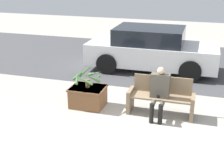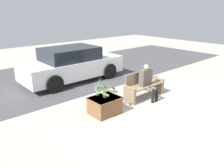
# 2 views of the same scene
# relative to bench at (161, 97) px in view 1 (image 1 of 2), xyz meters

# --- Properties ---
(ground_plane) EXTENTS (30.00, 30.00, 0.00)m
(ground_plane) POSITION_rel_bench_xyz_m (-0.24, -0.92, -0.43)
(ground_plane) COLOR #9E998E
(road_surface) EXTENTS (20.00, 6.00, 0.01)m
(road_surface) POSITION_rel_bench_xyz_m (-0.24, 4.47, -0.43)
(road_surface) COLOR #424244
(road_surface) RESTS_ON ground_plane
(bench) EXTENTS (1.61, 0.52, 0.92)m
(bench) POSITION_rel_bench_xyz_m (0.00, 0.00, 0.00)
(bench) COLOR #7A664C
(bench) RESTS_ON ground_plane
(person_seated) EXTENTS (0.45, 0.62, 1.24)m
(person_seated) POSITION_rel_bench_xyz_m (-0.03, -0.18, 0.26)
(person_seated) COLOR #4C473D
(person_seated) RESTS_ON ground_plane
(planter_box) EXTENTS (0.89, 0.74, 0.53)m
(planter_box) POSITION_rel_bench_xyz_m (-1.88, -0.10, -0.15)
(planter_box) COLOR brown
(planter_box) RESTS_ON ground_plane
(potted_plant) EXTENTS (0.78, 0.77, 0.62)m
(potted_plant) POSITION_rel_bench_xyz_m (-1.89, -0.10, 0.39)
(potted_plant) COLOR brown
(potted_plant) RESTS_ON planter_box
(parked_car) EXTENTS (4.42, 1.98, 1.49)m
(parked_car) POSITION_rel_bench_xyz_m (-0.85, 3.39, 0.31)
(parked_car) COLOR silver
(parked_car) RESTS_ON ground_plane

